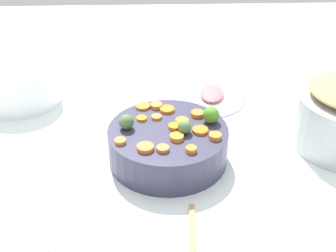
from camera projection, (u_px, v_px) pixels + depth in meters
name	position (u px, v px, depth m)	size (l,w,h in m)	color
tabletop	(157.00, 157.00, 1.18)	(2.40, 2.40, 0.02)	white
serving_bowl_carrots	(168.00, 145.00, 1.14)	(0.29, 0.29, 0.09)	#35344C
carrot_slice_0	(182.00, 121.00, 1.14)	(0.03, 0.03, 0.01)	orange
carrot_slice_1	(157.00, 106.00, 1.20)	(0.03, 0.03, 0.01)	orange
carrot_slice_2	(163.00, 149.00, 1.04)	(0.03, 0.03, 0.01)	orange
carrot_slice_3	(145.00, 148.00, 1.04)	(0.04, 0.04, 0.01)	orange
carrot_slice_4	(200.00, 130.00, 1.10)	(0.04, 0.04, 0.01)	orange
carrot_slice_5	(155.00, 117.00, 1.15)	(0.03, 0.03, 0.01)	orange
carrot_slice_6	(142.00, 118.00, 1.15)	(0.03, 0.03, 0.01)	orange
carrot_slice_7	(120.00, 141.00, 1.06)	(0.03, 0.03, 0.01)	orange
carrot_slice_8	(167.00, 109.00, 1.19)	(0.04, 0.04, 0.01)	orange
carrot_slice_9	(191.00, 150.00, 1.03)	(0.02, 0.02, 0.01)	orange
carrot_slice_10	(177.00, 137.00, 1.08)	(0.03, 0.03, 0.01)	orange
carrot_slice_11	(197.00, 114.00, 1.16)	(0.03, 0.03, 0.01)	orange
carrot_slice_12	(143.00, 106.00, 1.20)	(0.04, 0.04, 0.01)	orange
carrot_slice_13	(215.00, 136.00, 1.08)	(0.03, 0.03, 0.01)	orange
carrot_slice_14	(174.00, 127.00, 1.12)	(0.03, 0.03, 0.01)	orange
brussels_sprout_0	(211.00, 115.00, 1.13)	(0.04, 0.04, 0.04)	#488724
brussels_sprout_1	(126.00, 122.00, 1.11)	(0.04, 0.04, 0.04)	#496D3E
brussels_sprout_2	(184.00, 127.00, 1.09)	(0.03, 0.03, 0.03)	#4F7740
casserole_dish	(21.00, 84.00, 1.38)	(0.23, 0.23, 0.11)	white
ham_plate	(206.00, 97.00, 1.42)	(0.24, 0.24, 0.01)	white
ham_slice_main	(212.00, 93.00, 1.41)	(0.11, 0.07, 0.02)	#C3646B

